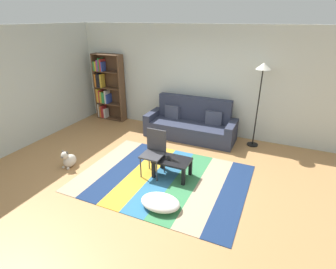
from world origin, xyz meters
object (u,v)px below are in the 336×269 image
Objects in this scene: coffee_table at (172,163)px; dog at (69,160)px; standing_lamp at (262,78)px; folding_chair at (154,149)px; couch at (191,125)px; bookshelf at (106,88)px; tv_remote at (169,158)px; pouf at (160,202)px.

coffee_table is 1.73× the size of dog.
standing_lamp reaches higher than coffee_table.
folding_chair is at bearing -176.04° from coffee_table.
bookshelf is at bearing 174.10° from couch.
standing_lamp is 2.73m from tv_remote.
dog reaches higher than pouf.
bookshelf is 4.79× the size of dog.
dog is (-1.77, -2.44, -0.18)m from couch.
coffee_table is 0.35× the size of standing_lamp.
pouf is (0.19, -0.93, -0.20)m from coffee_table.
bookshelf is at bearing 177.82° from folding_chair.
bookshelf is at bearing 178.23° from standing_lamp.
coffee_table reaches higher than pouf.
couch is at bearing 99.14° from coffee_table.
bookshelf is at bearing 136.13° from pouf.
dog is at bearing 170.08° from pouf.
standing_lamp reaches higher than couch.
folding_chair is at bearing -39.48° from bookshelf.
tv_remote reaches higher than coffee_table.
tv_remote is 0.33m from folding_chair.
dog reaches higher than tv_remote.
pouf is at bearing -9.92° from dog.
folding_chair is (-0.36, -0.03, 0.23)m from coffee_table.
folding_chair is at bearing 16.47° from dog.
couch is 1.95m from folding_chair.
pouf is (3.25, -3.13, -0.82)m from bookshelf.
couch reaches higher than folding_chair.
dog is (-2.08, -0.53, -0.14)m from coffee_table.
coffee_table is 0.11m from tv_remote.
dog is (-2.27, 0.40, 0.06)m from pouf.
folding_chair is (-0.29, -0.03, 0.15)m from tv_remote.
bookshelf is 4.58m from pouf.
bookshelf is 3.82m from coffee_table.
coffee_table is 4.58× the size of tv_remote.
standing_lamp is 12.99× the size of tv_remote.
couch is at bearing 71.41° from tv_remote.
bookshelf is 3.51m from folding_chair.
pouf is at bearing -109.08° from standing_lamp.
bookshelf is at bearing 144.31° from coffee_table.
couch is at bearing 99.99° from pouf.
coffee_table is 0.97m from pouf.
tv_remote is at bearing 15.03° from dog.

